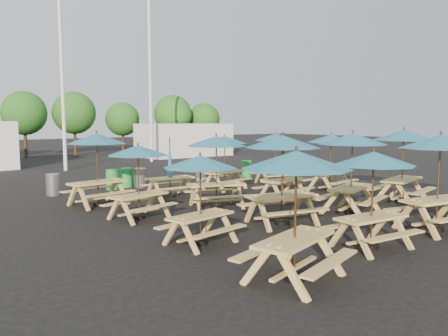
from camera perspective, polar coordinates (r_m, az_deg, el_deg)
ground at (r=15.08m, az=3.42°, el=-4.65°), size 120.00×120.00×0.00m
picnic_unit_0 at (r=7.67m, az=9.40°, el=-0.09°), size 2.41×2.41×2.34m
picnic_unit_1 at (r=9.90m, az=-3.12°, el=0.05°), size 2.02×2.02×2.08m
picnic_unit_2 at (r=12.74m, az=-11.16°, el=1.64°), size 2.15×2.15×2.16m
picnic_unit_3 at (r=15.10m, az=-16.29°, el=3.11°), size 2.36×2.36×2.44m
picnic_unit_4 at (r=10.09m, az=18.94°, el=0.38°), size 1.97×1.97×2.19m
picnic_unit_5 at (r=11.90m, az=7.64°, el=2.66°), size 2.43×2.43×2.47m
picnic_unit_6 at (r=14.12m, az=-1.02°, el=2.90°), size 2.50×2.50×2.37m
picnic_unit_7 at (r=16.28m, az=-7.06°, el=-0.63°), size 1.78×1.56×2.23m
picnic_unit_8 at (r=12.37m, az=26.39°, el=2.36°), size 2.43×2.43×2.51m
picnic_unit_9 at (r=13.78m, az=16.42°, el=3.00°), size 2.57×2.57×2.49m
picnic_unit_10 at (r=15.72m, az=7.82°, el=2.68°), size 2.01×2.01×2.20m
picnic_unit_11 at (r=17.97m, az=0.10°, el=3.26°), size 2.17×2.17×2.24m
picnic_unit_13 at (r=16.16m, az=22.41°, el=3.41°), size 2.53×2.53×2.55m
picnic_unit_14 at (r=18.04m, az=13.81°, el=3.30°), size 2.19×2.19×2.31m
picnic_unit_15 at (r=19.72m, az=6.77°, el=3.61°), size 2.28×2.28×2.29m
waste_bin_0 at (r=17.86m, az=-21.42°, el=-2.04°), size 0.51×0.51×0.82m
waste_bin_1 at (r=18.64m, az=-14.39°, el=-1.47°), size 0.51×0.51×0.82m
waste_bin_2 at (r=19.15m, az=-12.65°, el=-1.23°), size 0.51×0.51×0.82m
waste_bin_3 at (r=18.95m, az=-10.92°, el=-1.27°), size 0.51×0.51×0.82m
waste_bin_4 at (r=20.46m, az=-3.04°, el=-0.62°), size 0.51×0.51×0.82m
waste_bin_5 at (r=22.22m, az=2.97°, el=-0.08°), size 0.51×0.51×0.82m
mast_0 at (r=26.61m, az=-20.45°, el=12.64°), size 0.20×0.20×12.00m
mast_1 at (r=30.89m, az=-9.64°, el=11.99°), size 0.20×0.20×12.00m
event_tent_1 at (r=35.58m, az=-5.24°, el=3.69°), size 7.00×4.00×2.60m
tree_3 at (r=36.88m, az=-24.65°, el=6.52°), size 3.36×3.36×5.09m
tree_4 at (r=37.38m, az=-18.99°, el=6.81°), size 3.41×3.41×5.17m
tree_5 at (r=39.30m, az=-13.11°, el=6.23°), size 2.94×2.94×4.45m
tree_6 at (r=39.53m, az=-6.71°, el=7.01°), size 3.38×3.38×5.13m
tree_7 at (r=41.35m, az=-2.62°, el=6.40°), size 2.95×2.95×4.48m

